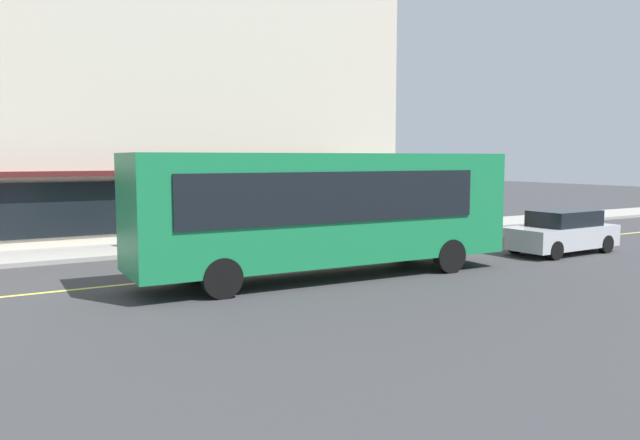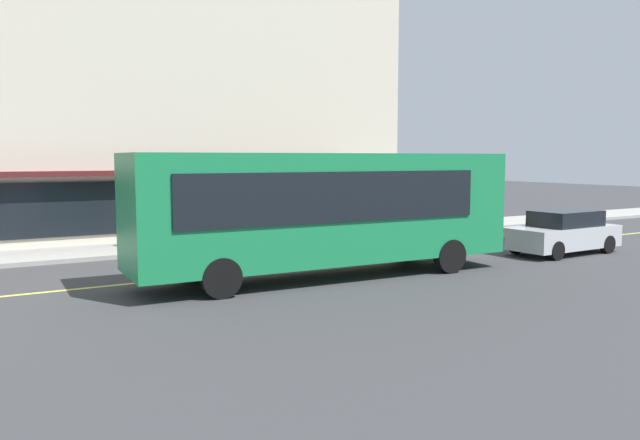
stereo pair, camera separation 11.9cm
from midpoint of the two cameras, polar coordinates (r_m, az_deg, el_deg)
The scene contains 11 objects.
ground at distance 19.26m, azimuth -1.99°, elevation -4.36°, with size 120.00×120.00×0.00m, color #38383A.
sidewalk at distance 24.49m, azimuth -8.45°, elevation -2.06°, with size 80.00×3.09×0.15m, color #9E9B93.
lane_centre_stripe at distance 19.26m, azimuth -1.99°, elevation -4.34°, with size 36.00×0.16×0.01m, color #D8D14C.
storefront_building at distance 30.37m, azimuth -18.01°, elevation 13.92°, with size 23.77×11.07×15.69m.
bus at distance 17.42m, azimuth 0.92°, elevation 1.16°, with size 11.21×2.89×3.50m.
traffic_light at distance 22.33m, azimuth -14.54°, elevation 3.40°, with size 0.30×0.52×3.20m.
car_silver at distance 23.53m, azimuth 21.60°, elevation -1.09°, with size 4.37×1.99×1.52m.
car_yellow at distance 24.36m, azimuth 4.56°, elevation -0.48°, with size 4.38×2.03×1.52m.
pedestrian_near_storefront at distance 23.37m, azimuth -11.56°, elevation 0.49°, with size 0.34×0.34×1.86m.
pedestrian_at_corner at distance 29.53m, azimuth 7.36°, elevation 1.35°, with size 0.34×0.34×1.64m.
pedestrian_waiting at distance 24.63m, azimuth -13.23°, elevation 0.33°, with size 0.34×0.34×1.62m.
Camera 2 is at (-8.88, -16.75, 3.38)m, focal length 34.79 mm.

